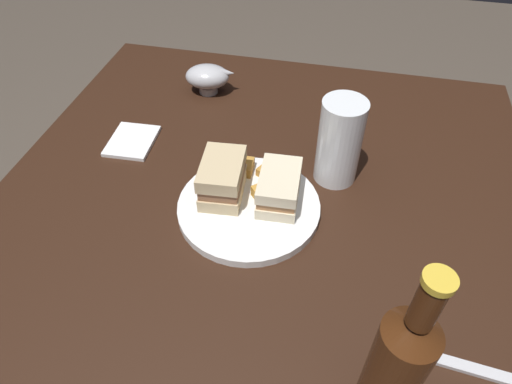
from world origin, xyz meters
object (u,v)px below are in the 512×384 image
sandwich_half_left (279,188)px  gravy_boat (208,77)px  cider_bottle (398,363)px  fork (451,363)px  plate (249,207)px  pint_glass (339,147)px  napkin (132,141)px  sandwich_half_right (222,178)px

sandwich_half_left → gravy_boat: sandwich_half_left is taller
cider_bottle → gravy_boat: bearing=33.2°
fork → cider_bottle: bearing=42.1°
plate → pint_glass: bearing=-48.4°
fork → sandwich_half_left: bearing=-34.9°
napkin → gravy_boat: bearing=-24.7°
sandwich_half_left → cider_bottle: bearing=-148.6°
plate → cider_bottle: cider_bottle is taller
sandwich_half_right → gravy_boat: bearing=21.1°
sandwich_half_right → napkin: (0.12, 0.23, -0.05)m
sandwich_half_right → plate: bearing=-108.8°
plate → cider_bottle: size_ratio=0.92×
plate → gravy_boat: 0.40m
plate → cider_bottle: (-0.28, -0.24, 0.10)m
sandwich_half_right → sandwich_half_left: bearing=-87.1°
sandwich_half_right → cider_bottle: cider_bottle is taller
sandwich_half_left → fork: size_ratio=0.62×
gravy_boat → fork: size_ratio=0.67×
pint_glass → gravy_boat: size_ratio=1.38×
pint_glass → sandwich_half_left: bearing=138.2°
cider_bottle → fork: size_ratio=1.52×
napkin → pint_glass: bearing=-91.4°
pint_glass → fork: 0.39m
sandwich_half_right → pint_glass: pint_glass is taller
cider_bottle → napkin: (0.42, 0.52, -0.10)m
cider_bottle → pint_glass: bearing=13.4°
napkin → cider_bottle: bearing=-128.9°
sandwich_half_left → fork: 0.37m
fork → napkin: bearing=-24.4°
napkin → fork: bearing=-119.7°
gravy_boat → napkin: 0.24m
sandwich_half_left → gravy_boat: bearing=34.8°
plate → sandwich_half_right: (0.02, 0.05, 0.04)m
sandwich_half_right → fork: sandwich_half_right is taller
sandwich_half_right → cider_bottle: bearing=-136.4°
sandwich_half_left → cider_bottle: (-0.31, -0.19, 0.06)m
napkin → fork: napkin is taller
cider_bottle → napkin: bearing=51.1°
pint_glass → napkin: size_ratio=1.51×
cider_bottle → napkin: size_ratio=2.48×
plate → napkin: 0.31m
sandwich_half_left → pint_glass: size_ratio=0.67×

